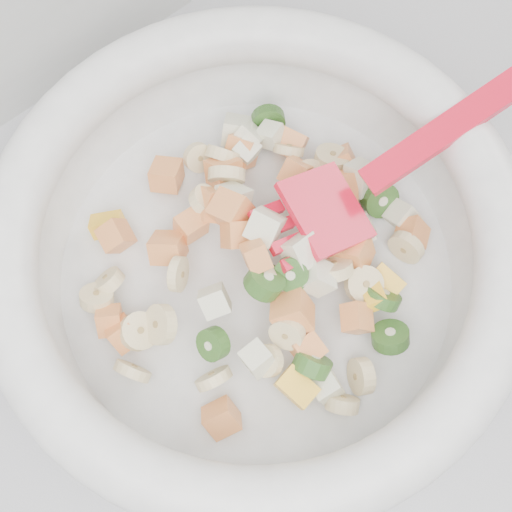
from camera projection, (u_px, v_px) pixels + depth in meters
counter at (333, 371)px, 0.96m from camera, size 2.00×0.60×0.90m
mixing_bowl at (257, 251)px, 0.48m from camera, size 0.45×0.36×0.13m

